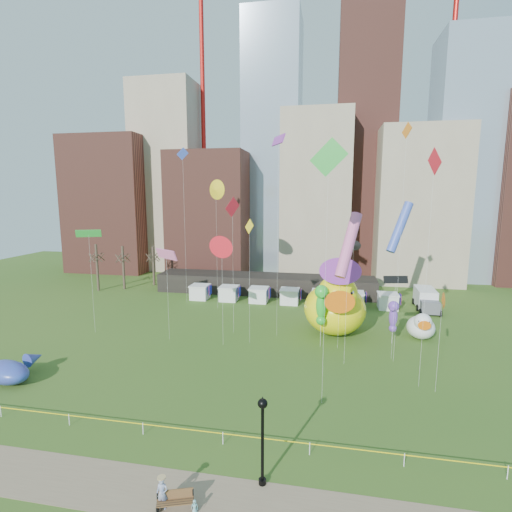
% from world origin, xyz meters
% --- Properties ---
extents(ground, '(160.00, 160.00, 0.00)m').
position_xyz_m(ground, '(0.00, 0.00, 0.00)').
color(ground, '#325A1C').
rests_on(ground, ground).
extents(footpath, '(70.00, 4.00, 0.02)m').
position_xyz_m(footpath, '(0.00, -5.00, 0.01)').
color(footpath, '#7E694F').
rests_on(footpath, ground).
extents(skyline, '(101.00, 23.00, 68.00)m').
position_xyz_m(skyline, '(2.25, 61.06, 21.44)').
color(skyline, brown).
rests_on(skyline, ground).
extents(crane_left, '(23.00, 1.00, 76.00)m').
position_xyz_m(crane_left, '(-21.11, 64.00, 46.90)').
color(crane_left, red).
rests_on(crane_left, ground).
extents(crane_right, '(23.00, 1.00, 76.00)m').
position_xyz_m(crane_right, '(30.89, 64.00, 46.90)').
color(crane_right, red).
rests_on(crane_right, ground).
extents(pavilion, '(38.00, 6.00, 3.20)m').
position_xyz_m(pavilion, '(-4.00, 42.00, 1.60)').
color(pavilion, black).
rests_on(pavilion, ground).
extents(vendor_tents, '(33.24, 2.80, 2.40)m').
position_xyz_m(vendor_tents, '(1.02, 36.00, 1.11)').
color(vendor_tents, white).
rests_on(vendor_tents, ground).
extents(bare_trees, '(8.44, 6.44, 8.50)m').
position_xyz_m(bare_trees, '(-30.17, 40.54, 4.01)').
color(bare_trees, '#382B21').
rests_on(bare_trees, ground).
extents(caution_tape, '(50.00, 0.06, 0.90)m').
position_xyz_m(caution_tape, '(0.00, 0.00, 0.68)').
color(caution_tape, white).
rests_on(caution_tape, ground).
extents(big_duck, '(8.26, 10.70, 8.03)m').
position_xyz_m(big_duck, '(7.89, 23.28, 3.69)').
color(big_duck, '#FFF00D').
rests_on(big_duck, ground).
extents(small_duck, '(3.52, 4.57, 3.44)m').
position_xyz_m(small_duck, '(18.11, 23.68, 1.58)').
color(small_duck, white).
rests_on(small_duck, ground).
extents(seahorse_green, '(1.60, 1.99, 7.25)m').
position_xyz_m(seahorse_green, '(6.26, 18.96, 5.33)').
color(seahorse_green, silver).
rests_on(seahorse_green, ground).
extents(seahorse_purple, '(1.57, 1.78, 5.18)m').
position_xyz_m(seahorse_purple, '(14.46, 21.35, 3.64)').
color(seahorse_purple, silver).
rests_on(seahorse_purple, ground).
extents(whale_inflatable, '(5.73, 6.66, 2.30)m').
position_xyz_m(whale_inflatable, '(-22.04, 5.12, 1.05)').
color(whale_inflatable, '#38348F').
rests_on(whale_inflatable, ground).
extents(park_bench, '(2.10, 1.25, 1.02)m').
position_xyz_m(park_bench, '(-1.07, -5.91, 0.56)').
color(park_bench, brown).
rests_on(park_bench, footpath).
extents(lamppost, '(0.59, 0.59, 5.66)m').
position_xyz_m(lamppost, '(3.34, -3.20, 3.46)').
color(lamppost, black).
rests_on(lamppost, footpath).
extents(box_truck, '(3.16, 7.28, 3.05)m').
position_xyz_m(box_truck, '(21.64, 36.82, 1.57)').
color(box_truck, white).
rests_on(box_truck, ground).
extents(woman, '(0.69, 0.48, 1.81)m').
position_xyz_m(woman, '(-1.79, -6.00, 0.92)').
color(woman, silver).
rests_on(woman, footpath).
extents(toddler, '(0.30, 0.24, 0.79)m').
position_xyz_m(toddler, '(0.08, -6.00, 0.42)').
color(toddler, silver).
rests_on(toddler, footpath).
extents(kite_0, '(1.26, 2.13, 16.98)m').
position_xyz_m(kite_0, '(-4.65, 21.69, 15.41)').
color(kite_0, silver).
rests_on(kite_0, ground).
extents(kite_1, '(2.96, 3.77, 15.56)m').
position_xyz_m(kite_1, '(8.77, 14.78, 12.34)').
color(kite_1, silver).
rests_on(kite_1, ground).
extents(kite_2, '(2.52, 0.88, 8.96)m').
position_xyz_m(kite_2, '(13.77, 17.13, 8.54)').
color(kite_2, silver).
rests_on(kite_2, ground).
extents(kite_3, '(2.84, 1.52, 13.04)m').
position_xyz_m(kite_3, '(-21.73, 18.18, 12.53)').
color(kite_3, silver).
rests_on(kite_3, ground).
extents(kite_4, '(2.35, 2.29, 19.42)m').
position_xyz_m(kite_4, '(-9.53, 31.17, 17.95)').
color(kite_4, silver).
rests_on(kite_4, ground).
extents(kite_5, '(1.45, 1.33, 24.41)m').
position_xyz_m(kite_5, '(-15.51, 33.83, 22.29)').
color(kite_5, silver).
rests_on(kite_5, ground).
extents(kite_6, '(0.35, 1.35, 9.03)m').
position_xyz_m(kite_6, '(16.48, 10.42, 8.33)').
color(kite_6, silver).
rests_on(kite_6, ground).
extents(kite_7, '(3.05, 0.48, 10.46)m').
position_xyz_m(kite_7, '(8.20, 18.86, 8.94)').
color(kite_7, silver).
rests_on(kite_7, ground).
extents(kite_8, '(2.30, 1.51, 12.71)m').
position_xyz_m(kite_8, '(-4.84, 17.45, 11.46)').
color(kite_8, silver).
rests_on(kite_8, ground).
extents(kite_9, '(3.45, 2.60, 10.97)m').
position_xyz_m(kite_9, '(-11.64, 17.82, 10.36)').
color(kite_9, silver).
rests_on(kite_9, ground).
extents(kite_10, '(1.34, 0.94, 10.77)m').
position_xyz_m(kite_10, '(10.42, 32.82, 10.01)').
color(kite_10, silver).
rests_on(kite_10, ground).
extents(kite_11, '(2.89, 0.44, 21.47)m').
position_xyz_m(kite_11, '(6.67, 6.72, 19.61)').
color(kite_11, silver).
rests_on(kite_11, ground).
extents(kite_12, '(1.25, 1.26, 14.57)m').
position_xyz_m(kite_12, '(-1.96, 18.74, 13.20)').
color(kite_12, silver).
rests_on(kite_12, ground).
extents(kite_13, '(3.88, 3.39, 16.40)m').
position_xyz_m(kite_13, '(16.04, 29.76, 12.98)').
color(kite_13, silver).
rests_on(kite_13, ground).
extents(kite_14, '(0.69, 1.41, 24.05)m').
position_xyz_m(kite_14, '(13.88, 16.46, 21.58)').
color(kite_14, silver).
rests_on(kite_14, ground).
extents(kite_15, '(2.02, 3.31, 23.92)m').
position_xyz_m(kite_15, '(0.89, 21.47, 23.24)').
color(kite_15, silver).
rests_on(kite_15, ground).
extents(kite_16, '(0.57, 2.27, 21.12)m').
position_xyz_m(kite_16, '(15.27, 11.22, 19.35)').
color(kite_16, silver).
rests_on(kite_16, ground).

